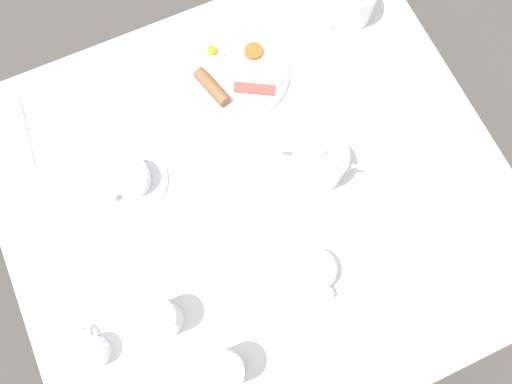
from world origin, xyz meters
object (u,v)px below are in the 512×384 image
object	(u,v)px
breakfast_plate	(231,73)
teapot_far	(317,159)
teacup_with_saucer_left	(314,271)
water_glass_short	(226,370)
knife_by_plate	(24,130)
teacup_with_saucer_right	(131,178)
water_glass_tall	(161,319)
creamer_jug	(91,352)
fork_by_plate	(467,290)

from	to	relation	value
breakfast_plate	teapot_far	distance (m)	0.31
teacup_with_saucer_left	teapot_far	bearing A→B (deg)	-27.38
water_glass_short	knife_by_plate	distance (m)	0.72
breakfast_plate	teacup_with_saucer_right	bearing A→B (deg)	116.82
teacup_with_saucer_right	water_glass_tall	xyz separation A→B (m)	(-0.31, 0.04, 0.03)
teapot_far	creamer_jug	world-z (taller)	teapot_far
breakfast_plate	teacup_with_saucer_right	xyz separation A→B (m)	(-0.16, 0.31, 0.02)
teacup_with_saucer_right	knife_by_plate	world-z (taller)	teacup_with_saucer_right
breakfast_plate	water_glass_short	world-z (taller)	water_glass_short
breakfast_plate	teacup_with_saucer_left	world-z (taller)	teacup_with_saucer_left
teapot_far	creamer_jug	xyz separation A→B (m)	(-0.18, 0.59, -0.02)
breakfast_plate	fork_by_plate	bearing A→B (deg)	-159.62
fork_by_plate	knife_by_plate	world-z (taller)	same
teapot_far	fork_by_plate	distance (m)	0.43
knife_by_plate	teacup_with_saucer_left	bearing A→B (deg)	-140.80
fork_by_plate	knife_by_plate	xyz separation A→B (m)	(0.75, 0.76, 0.00)
teapot_far	teacup_with_saucer_right	size ratio (longest dim) A/B	1.08
teacup_with_saucer_right	fork_by_plate	distance (m)	0.77
teacup_with_saucer_right	breakfast_plate	bearing A→B (deg)	-63.18
teacup_with_saucer_left	creamer_jug	bearing A→B (deg)	85.35
creamer_jug	knife_by_plate	distance (m)	0.54
teacup_with_saucer_left	water_glass_short	world-z (taller)	water_glass_short
teacup_with_saucer_left	creamer_jug	world-z (taller)	teacup_with_saucer_left
teacup_with_saucer_right	creamer_jug	world-z (taller)	teacup_with_saucer_right
creamer_jug	knife_by_plate	size ratio (longest dim) A/B	0.46
teacup_with_saucer_left	knife_by_plate	size ratio (longest dim) A/B	0.81
fork_by_plate	teacup_with_saucer_right	bearing A→B (deg)	47.30
teacup_with_saucer_left	knife_by_plate	xyz separation A→B (m)	(0.58, 0.47, -0.02)
water_glass_tall	creamer_jug	bearing A→B (deg)	89.83
breakfast_plate	water_glass_short	size ratio (longest dim) A/B	2.37
water_glass_short	fork_by_plate	bearing A→B (deg)	-96.98
water_glass_short	creamer_jug	distance (m)	0.28
teacup_with_saucer_left	teacup_with_saucer_right	world-z (taller)	same
teacup_with_saucer_left	fork_by_plate	bearing A→B (deg)	-120.75
teacup_with_saucer_left	fork_by_plate	distance (m)	0.33
creamer_jug	breakfast_plate	bearing A→B (deg)	-47.38
teapot_far	knife_by_plate	world-z (taller)	teapot_far
teacup_with_saucer_left	teacup_with_saucer_right	xyz separation A→B (m)	(0.35, 0.28, 0.00)
teapot_far	knife_by_plate	size ratio (longest dim) A/B	0.87
breakfast_plate	water_glass_short	bearing A→B (deg)	155.74
creamer_jug	knife_by_plate	world-z (taller)	creamer_jug
creamer_jug	teapot_far	bearing A→B (deg)	-73.38
teacup_with_saucer_left	water_glass_tall	bearing A→B (deg)	83.21
teapot_far	teacup_with_saucer_right	distance (m)	0.42
breakfast_plate	water_glass_tall	xyz separation A→B (m)	(-0.47, 0.36, 0.05)
fork_by_plate	teacup_with_saucer_left	bearing A→B (deg)	59.25
creamer_jug	fork_by_plate	distance (m)	0.80
teapot_far	water_glass_tall	xyz separation A→B (m)	(-0.18, 0.44, 0.01)
water_glass_tall	water_glass_short	xyz separation A→B (m)	(-0.14, -0.08, 0.00)
knife_by_plate	water_glass_tall	bearing A→B (deg)	-164.87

